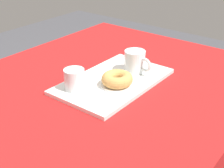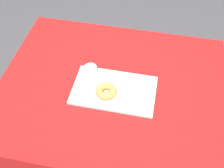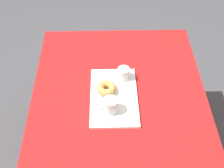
% 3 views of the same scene
% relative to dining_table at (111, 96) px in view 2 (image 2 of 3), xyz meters
% --- Properties ---
extents(ground_plane, '(6.00, 6.00, 0.00)m').
position_rel_dining_table_xyz_m(ground_plane, '(0.00, 0.00, -0.68)').
color(ground_plane, '#47474C').
extents(dining_table, '(1.30, 1.06, 0.77)m').
position_rel_dining_table_xyz_m(dining_table, '(0.00, 0.00, 0.00)').
color(dining_table, red).
rests_on(dining_table, ground).
extents(serving_tray, '(0.46, 0.28, 0.02)m').
position_rel_dining_table_xyz_m(serving_tray, '(0.02, -0.03, 0.10)').
color(serving_tray, white).
rests_on(serving_tray, dining_table).
extents(tea_mug_left, '(0.08, 0.13, 0.09)m').
position_rel_dining_table_xyz_m(tea_mug_left, '(0.13, -0.06, 0.15)').
color(tea_mug_left, silver).
rests_on(tea_mug_left, serving_tray).
extents(water_glass_near, '(0.08, 0.08, 0.08)m').
position_rel_dining_table_xyz_m(water_glass_near, '(-0.13, 0.03, 0.15)').
color(water_glass_near, silver).
rests_on(water_glass_near, serving_tray).
extents(donut_plate_left, '(0.12, 0.12, 0.01)m').
position_rel_dining_table_xyz_m(donut_plate_left, '(-0.01, -0.08, 0.11)').
color(donut_plate_left, white).
rests_on(donut_plate_left, serving_tray).
extents(sugar_donut_left, '(0.12, 0.12, 0.04)m').
position_rel_dining_table_xyz_m(sugar_donut_left, '(-0.01, -0.08, 0.14)').
color(sugar_donut_left, tan).
rests_on(sugar_donut_left, donut_plate_left).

